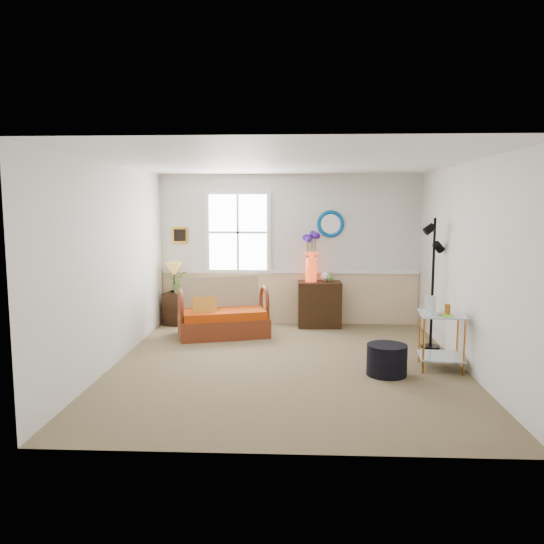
{
  "coord_description": "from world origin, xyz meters",
  "views": [
    {
      "loc": [
        0.11,
        -6.69,
        2.05
      ],
      "look_at": [
        -0.22,
        0.46,
        1.16
      ],
      "focal_mm": 35.0,
      "sensor_mm": 36.0,
      "label": 1
    }
  ],
  "objects_px": {
    "lamp_stand": "(175,309)",
    "side_table": "(441,341)",
    "loveseat": "(223,308)",
    "ottoman": "(387,360)",
    "floor_lamp": "(433,284)",
    "cabinet": "(319,304)"
  },
  "relations": [
    {
      "from": "loveseat",
      "to": "side_table",
      "type": "relative_size",
      "value": 1.94
    },
    {
      "from": "side_table",
      "to": "ottoman",
      "type": "height_order",
      "value": "side_table"
    },
    {
      "from": "cabinet",
      "to": "side_table",
      "type": "relative_size",
      "value": 1.09
    },
    {
      "from": "lamp_stand",
      "to": "side_table",
      "type": "xyz_separation_m",
      "value": [
        3.95,
        -2.34,
        0.07
      ]
    },
    {
      "from": "floor_lamp",
      "to": "ottoman",
      "type": "distance_m",
      "value": 1.72
    },
    {
      "from": "loveseat",
      "to": "lamp_stand",
      "type": "height_order",
      "value": "loveseat"
    },
    {
      "from": "loveseat",
      "to": "cabinet",
      "type": "height_order",
      "value": "loveseat"
    },
    {
      "from": "loveseat",
      "to": "lamp_stand",
      "type": "xyz_separation_m",
      "value": [
        -0.95,
        0.75,
        -0.17
      ]
    },
    {
      "from": "side_table",
      "to": "ottoman",
      "type": "xyz_separation_m",
      "value": [
        -0.73,
        -0.29,
        -0.17
      ]
    },
    {
      "from": "side_table",
      "to": "lamp_stand",
      "type": "bearing_deg",
      "value": 149.32
    },
    {
      "from": "cabinet",
      "to": "loveseat",
      "type": "bearing_deg",
      "value": -156.41
    },
    {
      "from": "cabinet",
      "to": "lamp_stand",
      "type": "bearing_deg",
      "value": 178.04
    },
    {
      "from": "loveseat",
      "to": "floor_lamp",
      "type": "height_order",
      "value": "floor_lamp"
    },
    {
      "from": "floor_lamp",
      "to": "ottoman",
      "type": "xyz_separation_m",
      "value": [
        -0.85,
        -1.29,
        -0.76
      ]
    },
    {
      "from": "cabinet",
      "to": "ottoman",
      "type": "relative_size",
      "value": 1.59
    },
    {
      "from": "side_table",
      "to": "ottoman",
      "type": "distance_m",
      "value": 0.8
    },
    {
      "from": "loveseat",
      "to": "cabinet",
      "type": "xyz_separation_m",
      "value": [
        1.56,
        0.73,
        -0.06
      ]
    },
    {
      "from": "loveseat",
      "to": "ottoman",
      "type": "height_order",
      "value": "loveseat"
    },
    {
      "from": "loveseat",
      "to": "ottoman",
      "type": "distance_m",
      "value": 2.96
    },
    {
      "from": "cabinet",
      "to": "side_table",
      "type": "height_order",
      "value": "cabinet"
    },
    {
      "from": "loveseat",
      "to": "cabinet",
      "type": "distance_m",
      "value": 1.72
    },
    {
      "from": "floor_lamp",
      "to": "lamp_stand",
      "type": "bearing_deg",
      "value": 154.21
    }
  ]
}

